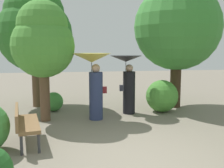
{
  "coord_description": "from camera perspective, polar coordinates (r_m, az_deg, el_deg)",
  "views": [
    {
      "loc": [
        -1.45,
        -4.63,
        2.14
      ],
      "look_at": [
        0.0,
        3.64,
        1.01
      ],
      "focal_mm": 41.85,
      "sensor_mm": 36.0,
      "label": 1
    }
  ],
  "objects": [
    {
      "name": "tree_near_left",
      "position": [
        10.04,
        -16.49,
        11.61
      ],
      "size": [
        2.69,
        2.69,
        4.44
      ],
      "color": "brown",
      "rests_on": "ground"
    },
    {
      "name": "tree_mid_left",
      "position": [
        7.9,
        -14.85,
        9.24
      ],
      "size": [
        1.83,
        1.83,
        3.54
      ],
      "color": "brown",
      "rests_on": "ground"
    },
    {
      "name": "park_bench",
      "position": [
        6.26,
        -18.55,
        -7.82
      ],
      "size": [
        0.73,
        1.56,
        0.83
      ],
      "rotation": [
        0.0,
        0.0,
        1.74
      ],
      "color": "#38383D",
      "rests_on": "ground"
    },
    {
      "name": "tree_mid_right",
      "position": [
        9.86,
        14.13,
        13.43
      ],
      "size": [
        3.09,
        3.09,
        4.94
      ],
      "color": "#42301E",
      "rests_on": "ground"
    },
    {
      "name": "bush_path_left",
      "position": [
        9.06,
        10.85,
        -2.59
      ],
      "size": [
        1.09,
        1.09,
        1.09
      ],
      "primitive_type": "sphere",
      "color": "#4C9338",
      "rests_on": "ground"
    },
    {
      "name": "person_left",
      "position": [
        7.84,
        -4.06,
        2.33
      ],
      "size": [
        1.16,
        1.16,
        2.01
      ],
      "rotation": [
        0.0,
        0.0,
        1.71
      ],
      "color": "navy",
      "rests_on": "ground"
    },
    {
      "name": "ground_plane",
      "position": [
        5.3,
        7.09,
        -16.17
      ],
      "size": [
        40.0,
        40.0,
        0.0
      ],
      "primitive_type": "plane",
      "color": "gray"
    },
    {
      "name": "person_right",
      "position": [
        8.58,
        3.41,
        1.78
      ],
      "size": [
        1.04,
        1.04,
        1.92
      ],
      "rotation": [
        0.0,
        0.0,
        1.71
      ],
      "color": "black",
      "rests_on": "ground"
    },
    {
      "name": "bush_far_side",
      "position": [
        9.26,
        -12.64,
        -3.79
      ],
      "size": [
        0.66,
        0.66,
        0.66
      ],
      "primitive_type": "sphere",
      "color": "#428C3D",
      "rests_on": "ground"
    }
  ]
}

